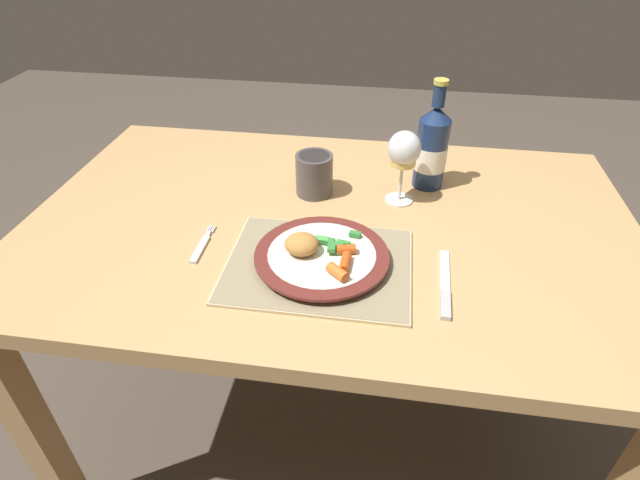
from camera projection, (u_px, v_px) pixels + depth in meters
ground_plane at (327, 423)px, 1.51m from camera, size 6.00×6.00×0.00m
dining_table at (329, 254)px, 1.13m from camera, size 1.30×0.82×0.74m
placemat at (318, 265)px, 0.94m from camera, size 0.35×0.27×0.01m
dinner_plate at (322, 257)px, 0.94m from camera, size 0.25×0.25×0.02m
breaded_croquettes at (302, 245)px, 0.93m from camera, size 0.07×0.06×0.04m
green_beans_pile at (338, 244)px, 0.94m from camera, size 0.08×0.08×0.02m
glazed_carrots at (343, 262)px, 0.90m from camera, size 0.05×0.10×0.02m
fork at (202, 246)px, 0.99m from camera, size 0.02×0.13×0.01m
table_knife at (445, 289)px, 0.89m from camera, size 0.02×0.19×0.01m
wine_glass at (404, 152)px, 1.06m from camera, size 0.07×0.07×0.17m
bottle at (432, 148)px, 1.14m from camera, size 0.07×0.07×0.25m
drinking_cup at (314, 174)px, 1.13m from camera, size 0.08×0.08×0.10m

